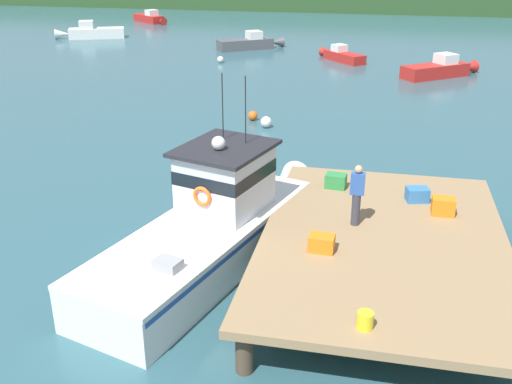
# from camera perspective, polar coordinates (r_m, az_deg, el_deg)

# --- Properties ---
(ground_plane) EXTENTS (200.00, 200.00, 0.00)m
(ground_plane) POSITION_cam_1_polar(r_m,az_deg,el_deg) (16.22, -5.44, -6.52)
(ground_plane) COLOR #2D5660
(dock) EXTENTS (6.00, 9.00, 1.20)m
(dock) POSITION_cam_1_polar(r_m,az_deg,el_deg) (15.09, 12.16, -4.75)
(dock) COLOR #4C3D2D
(dock) RESTS_ON ground
(main_fishing_boat) EXTENTS (4.72, 9.91, 4.80)m
(main_fishing_boat) POSITION_cam_1_polar(r_m,az_deg,el_deg) (15.85, -4.07, -3.09)
(main_fishing_boat) COLOR white
(main_fishing_boat) RESTS_ON ground
(crate_single_far) EXTENTS (0.69, 0.57, 0.39)m
(crate_single_far) POSITION_cam_1_polar(r_m,az_deg,el_deg) (17.23, 15.25, -0.23)
(crate_single_far) COLOR #3370B2
(crate_single_far) RESTS_ON dock
(crate_stack_mid_dock) EXTENTS (0.64, 0.50, 0.42)m
(crate_stack_mid_dock) POSITION_cam_1_polar(r_m,az_deg,el_deg) (17.69, 7.68, 1.07)
(crate_stack_mid_dock) COLOR #2D8442
(crate_stack_mid_dock) RESTS_ON dock
(crate_stack_near_edge) EXTENTS (0.62, 0.47, 0.39)m
(crate_stack_near_edge) POSITION_cam_1_polar(r_m,az_deg,el_deg) (14.12, 6.32, -4.90)
(crate_stack_near_edge) COLOR orange
(crate_stack_near_edge) RESTS_ON dock
(crate_single_by_cleat) EXTENTS (0.61, 0.45, 0.47)m
(crate_single_by_cleat) POSITION_cam_1_polar(r_m,az_deg,el_deg) (16.58, 17.56, -1.31)
(crate_single_by_cleat) COLOR orange
(crate_single_by_cleat) RESTS_ON dock
(bait_bucket) EXTENTS (0.32, 0.32, 0.34)m
(bait_bucket) POSITION_cam_1_polar(r_m,az_deg,el_deg) (11.64, 10.45, -12.04)
(bait_bucket) COLOR yellow
(bait_bucket) RESTS_ON dock
(deckhand_by_the_boat) EXTENTS (0.36, 0.22, 1.63)m
(deckhand_by_the_boat) POSITION_cam_1_polar(r_m,az_deg,el_deg) (15.21, 9.68, -0.18)
(deckhand_by_the_boat) COLOR #383842
(deckhand_by_the_boat) RESTS_ON dock
(moored_boat_far_right) EXTENTS (3.58, 3.78, 1.11)m
(moored_boat_far_right) POSITION_cam_1_polar(r_m,az_deg,el_deg) (43.45, 8.23, 12.87)
(moored_boat_far_right) COLOR red
(moored_boat_far_right) RESTS_ON ground
(moored_boat_far_left) EXTENTS (5.04, 3.97, 1.37)m
(moored_boat_far_left) POSITION_cam_1_polar(r_m,az_deg,el_deg) (47.82, -0.61, 14.14)
(moored_boat_far_left) COLOR #4C4C51
(moored_boat_far_left) RESTS_ON ground
(moored_boat_mid_harbor) EXTENTS (4.63, 3.95, 1.30)m
(moored_boat_mid_harbor) POSITION_cam_1_polar(r_m,az_deg,el_deg) (64.53, -10.13, 16.14)
(moored_boat_mid_harbor) COLOR red
(moored_boat_mid_harbor) RESTS_ON ground
(moored_boat_off_the_point) EXTENTS (5.82, 3.34, 1.48)m
(moored_boat_off_the_point) POSITION_cam_1_polar(r_m,az_deg,el_deg) (55.13, -15.51, 14.59)
(moored_boat_off_the_point) COLOR silver
(moored_boat_off_the_point) RESTS_ON ground
(moored_boat_outer_mooring) EXTENTS (5.03, 4.30, 1.41)m
(moored_boat_outer_mooring) POSITION_cam_1_polar(r_m,az_deg,el_deg) (39.57, 17.28, 11.23)
(moored_boat_outer_mooring) COLOR red
(moored_boat_outer_mooring) RESTS_ON ground
(mooring_buoy_outer) EXTENTS (0.52, 0.52, 0.52)m
(mooring_buoy_outer) POSITION_cam_1_polar(r_m,az_deg,el_deg) (27.36, 0.98, 6.74)
(mooring_buoy_outer) COLOR silver
(mooring_buoy_outer) RESTS_ON ground
(mooring_buoy_inshore) EXTENTS (0.45, 0.45, 0.45)m
(mooring_buoy_inshore) POSITION_cam_1_polar(r_m,az_deg,el_deg) (42.47, -3.44, 12.61)
(mooring_buoy_inshore) COLOR silver
(mooring_buoy_inshore) RESTS_ON ground
(mooring_buoy_spare_mooring) EXTENTS (0.45, 0.45, 0.45)m
(mooring_buoy_spare_mooring) POSITION_cam_1_polar(r_m,az_deg,el_deg) (28.50, -0.31, 7.36)
(mooring_buoy_spare_mooring) COLOR #EA5B19
(mooring_buoy_spare_mooring) RESTS_ON ground
(far_shoreline) EXTENTS (120.00, 8.00, 2.40)m
(far_shoreline) POSITION_cam_1_polar(r_m,az_deg,el_deg) (75.82, 9.09, 17.79)
(far_shoreline) COLOR #284723
(far_shoreline) RESTS_ON ground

